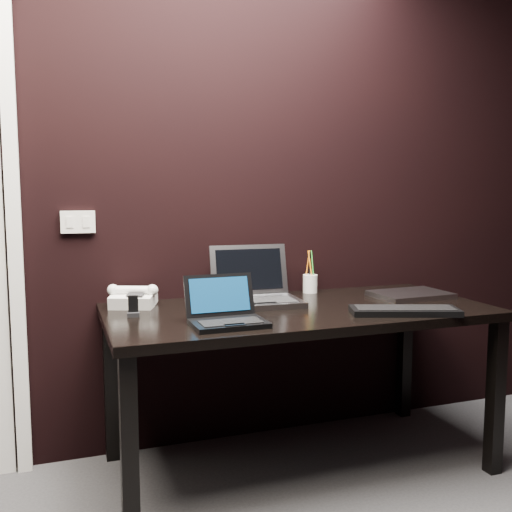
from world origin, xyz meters
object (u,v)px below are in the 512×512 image
object	(u,v)px
desk_phone	(133,298)
netbook	(226,315)
closed_laptop	(410,295)
mobile_phone	(133,309)
ext_keyboard	(405,311)
silver_laptop	(256,293)
pen_cup	(310,283)
desk	(299,325)

from	to	relation	value
desk_phone	netbook	bearing A→B (deg)	-56.84
netbook	closed_laptop	size ratio (longest dim) A/B	0.78
desk_phone	mobile_phone	world-z (taller)	desk_phone
ext_keyboard	mobile_phone	distance (m)	1.14
silver_laptop	pen_cup	size ratio (longest dim) A/B	1.81
silver_laptop	closed_laptop	world-z (taller)	silver_laptop
ext_keyboard	desk_phone	world-z (taller)	desk_phone
ext_keyboard	closed_laptop	distance (m)	0.41
closed_laptop	desk	bearing A→B (deg)	-175.09
desk	closed_laptop	world-z (taller)	closed_laptop
desk_phone	mobile_phone	bearing A→B (deg)	-97.36
desk_phone	desk	bearing A→B (deg)	-20.45
desk	ext_keyboard	world-z (taller)	ext_keyboard
netbook	ext_keyboard	size ratio (longest dim) A/B	0.61
closed_laptop	mobile_phone	xyz separation A→B (m)	(-1.34, 0.01, 0.02)
desk_phone	pen_cup	world-z (taller)	pen_cup
silver_laptop	ext_keyboard	bearing A→B (deg)	-39.11
desk	silver_laptop	world-z (taller)	silver_laptop
mobile_phone	pen_cup	distance (m)	0.97
netbook	closed_laptop	bearing A→B (deg)	13.85
desk	pen_cup	bearing A→B (deg)	58.05
desk_phone	pen_cup	size ratio (longest dim) A/B	1.10
mobile_phone	desk	bearing A→B (deg)	-5.12
ext_keyboard	mobile_phone	xyz separation A→B (m)	(-1.09, 0.33, 0.02)
netbook	desk_phone	distance (m)	0.55
pen_cup	mobile_phone	bearing A→B (deg)	-164.08
desk	closed_laptop	xyz separation A→B (m)	(0.62, 0.05, 0.09)
silver_laptop	ext_keyboard	xyz separation A→B (m)	(0.52, -0.42, -0.04)
netbook	silver_laptop	world-z (taller)	silver_laptop
netbook	closed_laptop	distance (m)	1.05
netbook	mobile_phone	xyz separation A→B (m)	(-0.32, 0.26, -0.00)
netbook	ext_keyboard	xyz separation A→B (m)	(0.77, -0.07, -0.02)
closed_laptop	desk_phone	world-z (taller)	desk_phone
desk_phone	mobile_phone	size ratio (longest dim) A/B	2.76
netbook	closed_laptop	xyz separation A→B (m)	(1.02, 0.25, -0.02)
ext_keyboard	mobile_phone	bearing A→B (deg)	162.96
desk_phone	pen_cup	distance (m)	0.91
closed_laptop	mobile_phone	world-z (taller)	mobile_phone
ext_keyboard	desk_phone	bearing A→B (deg)	153.57
silver_laptop	desk	bearing A→B (deg)	-45.36
netbook	silver_laptop	size ratio (longest dim) A/B	0.73
desk	desk_phone	xyz separation A→B (m)	(-0.70, 0.26, 0.12)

